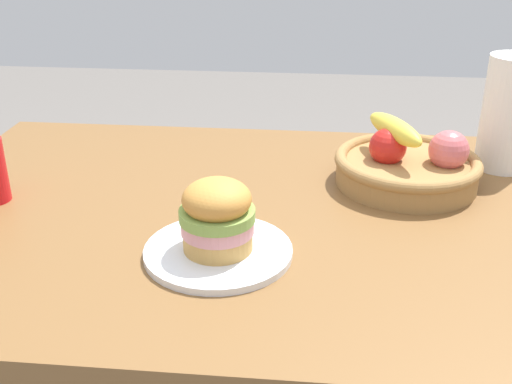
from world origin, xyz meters
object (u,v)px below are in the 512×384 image
object	(u,v)px
sandwich	(217,215)
paper_towel_roll	(509,113)
plate	(218,251)
fruit_basket	(408,164)

from	to	relation	value
sandwich	paper_towel_roll	world-z (taller)	paper_towel_roll
plate	fruit_basket	distance (m)	0.46
plate	paper_towel_roll	bearing A→B (deg)	37.92
fruit_basket	paper_towel_roll	distance (m)	0.25
plate	paper_towel_roll	world-z (taller)	paper_towel_roll
sandwich	fruit_basket	world-z (taller)	fruit_basket
sandwich	paper_towel_roll	size ratio (longest dim) A/B	0.50
fruit_basket	paper_towel_roll	xyz separation A→B (m)	(0.21, 0.11, 0.08)
fruit_basket	paper_towel_roll	bearing A→B (deg)	27.51
paper_towel_roll	sandwich	bearing A→B (deg)	-142.08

